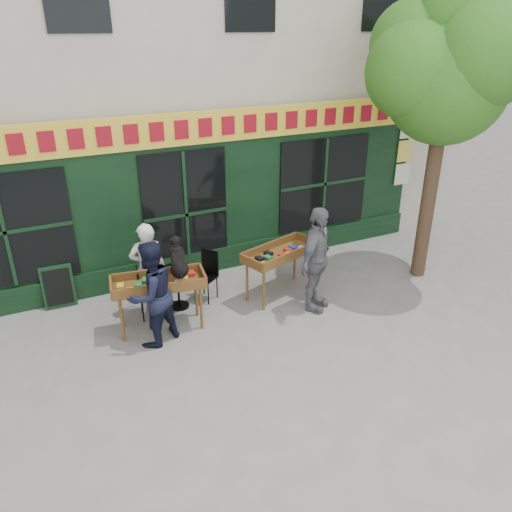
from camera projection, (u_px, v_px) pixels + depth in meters
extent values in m
plane|color=slate|center=(235.00, 331.00, 8.46)|extent=(80.00, 80.00, 0.00)
cube|color=beige|center=(123.00, 11.00, 11.23)|extent=(14.00, 7.00, 10.00)
cube|color=black|center=(183.00, 201.00, 9.76)|extent=(11.00, 0.16, 3.20)
cube|color=yellow|center=(181.00, 129.00, 9.07)|extent=(11.00, 0.06, 0.60)
cube|color=maroon|center=(182.00, 130.00, 9.04)|extent=(9.60, 0.03, 0.34)
cube|color=black|center=(189.00, 265.00, 10.25)|extent=(11.00, 0.10, 0.50)
cube|color=black|center=(186.00, 214.00, 9.78)|extent=(1.70, 0.05, 2.50)
cube|color=black|center=(5.00, 232.00, 8.42)|extent=(2.20, 0.05, 2.00)
cube|color=black|center=(324.00, 184.00, 10.97)|extent=(2.20, 0.05, 2.00)
cube|color=silver|center=(402.00, 174.00, 11.86)|extent=(0.42, 0.02, 0.50)
cube|color=#E5D14C|center=(405.00, 151.00, 11.62)|extent=(0.42, 0.02, 0.50)
cube|color=silver|center=(408.00, 127.00, 11.39)|extent=(0.42, 0.02, 0.50)
cylinder|color=#382619|center=(430.00, 191.00, 9.66)|extent=(0.28, 0.28, 3.60)
sphere|color=#1B5F15|center=(446.00, 82.00, 8.82)|extent=(2.20, 2.20, 2.20)
sphere|color=#1B5F15|center=(465.00, 62.00, 9.21)|extent=(1.80, 1.80, 1.80)
sphere|color=#1B5F15|center=(414.00, 71.00, 8.66)|extent=(1.70, 1.70, 1.70)
sphere|color=#1B5F15|center=(488.00, 53.00, 8.20)|extent=(1.80, 1.80, 1.80)
sphere|color=#1B5F15|center=(414.00, 45.00, 8.93)|extent=(1.60, 1.60, 1.60)
sphere|color=#1B5F15|center=(457.00, 13.00, 8.47)|extent=(1.40, 1.40, 1.40)
cylinder|color=brown|center=(122.00, 320.00, 8.05)|extent=(0.05, 0.05, 0.80)
cylinder|color=brown|center=(201.00, 308.00, 8.39)|extent=(0.05, 0.05, 0.80)
cylinder|color=brown|center=(120.00, 307.00, 8.43)|extent=(0.05, 0.05, 0.80)
cylinder|color=brown|center=(196.00, 296.00, 8.77)|extent=(0.05, 0.05, 0.80)
cube|color=brown|center=(159.00, 285.00, 8.23)|extent=(1.57, 0.81, 0.05)
cube|color=brown|center=(160.00, 289.00, 7.95)|extent=(1.49, 0.28, 0.18)
cube|color=brown|center=(156.00, 273.00, 8.45)|extent=(1.49, 0.28, 0.18)
cube|color=brown|center=(158.00, 282.00, 8.21)|extent=(1.35, 0.60, 0.06)
imported|color=white|center=(148.00, 268.00, 8.75)|extent=(0.67, 0.50, 1.69)
cylinder|color=brown|center=(264.00, 290.00, 8.95)|extent=(0.05, 0.05, 0.80)
cylinder|color=brown|center=(311.00, 268.00, 9.76)|extent=(0.05, 0.05, 0.80)
cylinder|color=brown|center=(247.00, 282.00, 9.24)|extent=(0.05, 0.05, 0.80)
cylinder|color=brown|center=(295.00, 261.00, 10.05)|extent=(0.05, 0.05, 0.80)
cube|color=brown|center=(281.00, 255.00, 9.32)|extent=(1.60, 1.00, 0.05)
cube|color=brown|center=(292.00, 256.00, 9.09)|extent=(1.44, 0.48, 0.18)
cube|color=brown|center=(270.00, 246.00, 9.48)|extent=(1.44, 0.48, 0.18)
cube|color=brown|center=(281.00, 252.00, 9.29)|extent=(1.36, 0.77, 0.06)
imported|color=#5C5C61|center=(316.00, 260.00, 8.76)|extent=(1.19, 1.07, 1.94)
cylinder|color=black|center=(180.00, 306.00, 9.20)|extent=(0.36, 0.36, 0.03)
cylinder|color=black|center=(178.00, 288.00, 9.05)|extent=(0.04, 0.04, 0.72)
cylinder|color=black|center=(177.00, 270.00, 8.89)|extent=(0.60, 0.60, 0.03)
cube|color=black|center=(150.00, 294.00, 8.72)|extent=(0.41, 0.41, 0.03)
cube|color=black|center=(138.00, 283.00, 8.57)|extent=(0.09, 0.36, 0.50)
cylinder|color=black|center=(160.00, 308.00, 8.73)|extent=(0.02, 0.02, 0.44)
cylinder|color=black|center=(158.00, 300.00, 8.99)|extent=(0.02, 0.02, 0.44)
cylinder|color=black|center=(143.00, 311.00, 8.65)|extent=(0.02, 0.02, 0.44)
cylinder|color=black|center=(141.00, 303.00, 8.91)|extent=(0.02, 0.02, 0.44)
cube|color=black|center=(205.00, 278.00, 9.28)|extent=(0.50, 0.50, 0.03)
cube|color=black|center=(210.00, 262.00, 9.31)|extent=(0.23, 0.31, 0.50)
cylinder|color=black|center=(195.00, 290.00, 9.32)|extent=(0.02, 0.02, 0.44)
cylinder|color=black|center=(208.00, 294.00, 9.19)|extent=(0.02, 0.02, 0.44)
cylinder|color=black|center=(204.00, 283.00, 9.56)|extent=(0.02, 0.02, 0.44)
cylinder|color=black|center=(217.00, 287.00, 9.43)|extent=(0.02, 0.02, 0.44)
imported|color=gray|center=(176.00, 263.00, 8.83)|extent=(0.15, 0.11, 0.27)
imported|color=black|center=(151.00, 294.00, 7.83)|extent=(1.07, 0.98, 1.77)
cube|color=black|center=(58.00, 287.00, 9.07)|extent=(0.57, 0.21, 0.79)
cube|color=black|center=(58.00, 287.00, 9.06)|extent=(0.47, 0.18, 0.65)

